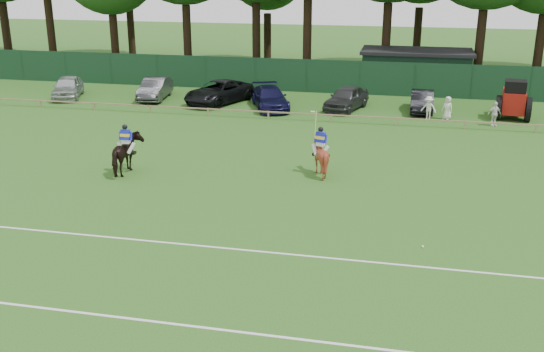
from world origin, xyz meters
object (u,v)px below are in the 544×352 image
(polo_ball, at_px, (423,247))
(spectator_right, at_px, (447,108))
(estate_black, at_px, (422,101))
(horse_dark, at_px, (127,154))
(spectator_left, at_px, (429,108))
(sedan_navy, at_px, (270,98))
(suv_black, at_px, (219,92))
(utility_shed, at_px, (416,69))
(horse_chestnut, at_px, (320,156))
(spectator_mid, at_px, (494,114))
(sedan_grey, at_px, (155,89))
(tractor, at_px, (514,100))
(sedan_silver, at_px, (68,87))
(hatch_grey, at_px, (346,98))

(polo_ball, bearing_deg, spectator_right, 85.37)
(estate_black, distance_m, polo_ball, 21.67)
(horse_dark, xyz_separation_m, spectator_left, (13.98, 13.99, -0.19))
(sedan_navy, bearing_deg, suv_black, 144.48)
(utility_shed, bearing_deg, horse_chestnut, -100.78)
(horse_chestnut, bearing_deg, spectator_left, -93.55)
(horse_chestnut, relative_size, spectator_mid, 1.18)
(sedan_grey, bearing_deg, horse_dark, -79.50)
(utility_shed, bearing_deg, sedan_grey, -156.83)
(spectator_left, xyz_separation_m, tractor, (5.21, 1.38, 0.43))
(suv_black, height_order, spectator_mid, suv_black)
(sedan_navy, bearing_deg, spectator_left, -27.65)
(suv_black, relative_size, spectator_left, 3.79)
(sedan_silver, bearing_deg, hatch_grey, -18.66)
(sedan_grey, height_order, polo_ball, sedan_grey)
(estate_black, bearing_deg, sedan_grey, -179.49)
(spectator_right, xyz_separation_m, polo_ball, (-1.60, -19.74, -0.69))
(estate_black, distance_m, spectator_left, 2.26)
(sedan_silver, height_order, sedan_navy, sedan_silver)
(sedan_navy, height_order, estate_black, sedan_navy)
(spectator_left, distance_m, tractor, 5.40)
(spectator_left, distance_m, spectator_right, 1.20)
(spectator_left, bearing_deg, sedan_silver, -166.75)
(polo_ball, bearing_deg, spectator_left, 88.70)
(spectator_left, relative_size, utility_shed, 0.18)
(hatch_grey, distance_m, utility_shed, 9.45)
(utility_shed, distance_m, tractor, 10.59)
(horse_chestnut, height_order, spectator_mid, horse_chestnut)
(sedan_grey, distance_m, spectator_left, 19.32)
(horse_chestnut, distance_m, spectator_right, 14.01)
(spectator_left, bearing_deg, polo_ball, -74.98)
(hatch_grey, height_order, spectator_left, hatch_grey)
(horse_chestnut, height_order, estate_black, horse_chestnut)
(spectator_mid, bearing_deg, sedan_navy, 146.64)
(hatch_grey, height_order, spectator_right, hatch_grey)
(suv_black, relative_size, sedan_navy, 1.12)
(sedan_silver, height_order, spectator_left, sedan_silver)
(horse_dark, height_order, suv_black, horse_dark)
(horse_dark, xyz_separation_m, suv_black, (-0.33, 15.88, -0.15))
(suv_black, distance_m, spectator_right, 15.55)
(suv_black, bearing_deg, horse_chestnut, -35.85)
(horse_dark, xyz_separation_m, tractor, (19.19, 15.37, 0.25))
(horse_dark, relative_size, suv_black, 0.39)
(tractor, bearing_deg, suv_black, -175.36)
(utility_shed, bearing_deg, tractor, -54.90)
(hatch_grey, relative_size, spectator_mid, 3.07)
(tractor, bearing_deg, sedan_navy, -172.38)
(spectator_mid, bearing_deg, sedan_silver, 149.62)
(sedan_navy, distance_m, spectator_right, 11.60)
(sedan_grey, distance_m, estate_black, 18.80)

